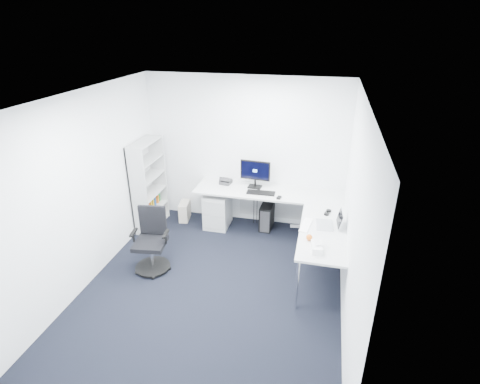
% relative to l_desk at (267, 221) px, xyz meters
% --- Properties ---
extents(ground, '(4.20, 4.20, 0.00)m').
position_rel_l_desk_xyz_m(ground, '(-0.55, -1.40, -0.39)').
color(ground, black).
extents(ceiling, '(4.20, 4.20, 0.00)m').
position_rel_l_desk_xyz_m(ceiling, '(-0.55, -1.40, 2.31)').
color(ceiling, white).
extents(wall_back, '(3.60, 0.02, 2.70)m').
position_rel_l_desk_xyz_m(wall_back, '(-0.55, 0.70, 0.96)').
color(wall_back, white).
rests_on(wall_back, ground).
extents(wall_front, '(3.60, 0.02, 2.70)m').
position_rel_l_desk_xyz_m(wall_front, '(-0.55, -3.50, 0.96)').
color(wall_front, white).
rests_on(wall_front, ground).
extents(wall_left, '(0.02, 4.20, 2.70)m').
position_rel_l_desk_xyz_m(wall_left, '(-2.35, -1.40, 0.96)').
color(wall_left, white).
rests_on(wall_left, ground).
extents(wall_right, '(0.02, 4.20, 2.70)m').
position_rel_l_desk_xyz_m(wall_right, '(1.25, -1.40, 0.96)').
color(wall_right, white).
rests_on(wall_right, ground).
extents(l_desk, '(2.70, 1.51, 0.79)m').
position_rel_l_desk_xyz_m(l_desk, '(0.00, 0.00, 0.00)').
color(l_desk, silver).
rests_on(l_desk, ground).
extents(drawer_pedestal, '(0.43, 0.53, 0.66)m').
position_rel_l_desk_xyz_m(drawer_pedestal, '(-0.99, 0.33, -0.07)').
color(drawer_pedestal, silver).
rests_on(drawer_pedestal, ground).
extents(bookshelf, '(0.32, 0.82, 1.63)m').
position_rel_l_desk_xyz_m(bookshelf, '(-2.17, 0.05, 0.42)').
color(bookshelf, '#AEB1B1').
rests_on(bookshelf, ground).
extents(task_chair, '(0.62, 0.62, 0.99)m').
position_rel_l_desk_xyz_m(task_chair, '(-1.58, -1.22, 0.10)').
color(task_chair, black).
rests_on(task_chair, ground).
extents(black_pc_tower, '(0.22, 0.48, 0.46)m').
position_rel_l_desk_xyz_m(black_pc_tower, '(-0.08, 0.47, -0.16)').
color(black_pc_tower, black).
rests_on(black_pc_tower, ground).
extents(beige_pc_tower, '(0.22, 0.39, 0.35)m').
position_rel_l_desk_xyz_m(beige_pc_tower, '(-1.67, 0.41, -0.22)').
color(beige_pc_tower, '#B8AF9D').
rests_on(beige_pc_tower, ground).
extents(power_strip, '(0.32, 0.10, 0.04)m').
position_rel_l_desk_xyz_m(power_strip, '(0.50, 0.59, -0.38)').
color(power_strip, white).
rests_on(power_strip, ground).
extents(monitor, '(0.54, 0.21, 0.51)m').
position_rel_l_desk_xyz_m(monitor, '(-0.32, 0.46, 0.65)').
color(monitor, black).
rests_on(monitor, l_desk).
extents(black_keyboard, '(0.49, 0.19, 0.02)m').
position_rel_l_desk_xyz_m(black_keyboard, '(-0.17, 0.23, 0.41)').
color(black_keyboard, black).
rests_on(black_keyboard, l_desk).
extents(mouse, '(0.08, 0.11, 0.03)m').
position_rel_l_desk_xyz_m(mouse, '(0.17, 0.10, 0.41)').
color(mouse, black).
rests_on(mouse, l_desk).
extents(desk_phone, '(0.22, 0.22, 0.13)m').
position_rel_l_desk_xyz_m(desk_phone, '(-0.87, 0.50, 0.46)').
color(desk_phone, '#2D2D2F').
rests_on(desk_phone, l_desk).
extents(laptop, '(0.37, 0.36, 0.24)m').
position_rel_l_desk_xyz_m(laptop, '(0.94, -0.65, 0.52)').
color(laptop, silver).
rests_on(laptop, l_desk).
extents(white_keyboard, '(0.18, 0.44, 0.01)m').
position_rel_l_desk_xyz_m(white_keyboard, '(0.68, -0.71, 0.40)').
color(white_keyboard, white).
rests_on(white_keyboard, l_desk).
extents(headphones, '(0.16, 0.21, 0.05)m').
position_rel_l_desk_xyz_m(headphones, '(0.97, -0.25, 0.42)').
color(headphones, black).
rests_on(headphones, l_desk).
extents(orange_fruit, '(0.08, 0.08, 0.08)m').
position_rel_l_desk_xyz_m(orange_fruit, '(0.74, -1.10, 0.44)').
color(orange_fruit, orange).
rests_on(orange_fruit, l_desk).
extents(tissue_box, '(0.16, 0.27, 0.09)m').
position_rel_l_desk_xyz_m(tissue_box, '(0.85, -1.33, 0.44)').
color(tissue_box, white).
rests_on(tissue_box, l_desk).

